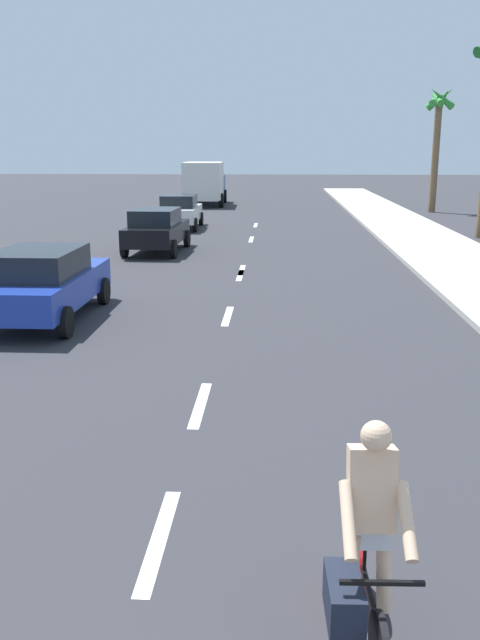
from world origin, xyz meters
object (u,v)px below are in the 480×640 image
object	(u,v)px
cyclist	(364,553)
parked_car_blue	(42,282)
delivery_truck	(205,182)
parked_car_black	(157,229)
parked_car_white	(180,211)
palm_tree_distant	(438,122)

from	to	relation	value
cyclist	parked_car_blue	xyz separation A→B (m)	(-5.75, 9.71, 0.01)
cyclist	delivery_truck	size ratio (longest dim) A/B	0.29
parked_car_black	parked_car_white	size ratio (longest dim) A/B	1.01
delivery_truck	palm_tree_distant	world-z (taller)	palm_tree_distant
cyclist	parked_car_white	size ratio (longest dim) A/B	0.45
delivery_truck	palm_tree_distant	xyz separation A→B (m)	(13.97, -4.35, 3.63)
parked_car_blue	palm_tree_distant	distance (m)	30.39
parked_car_black	parked_car_blue	bearing A→B (deg)	-92.26
parked_car_white	parked_car_blue	bearing A→B (deg)	-92.45
delivery_truck	palm_tree_distant	distance (m)	15.07
parked_car_blue	palm_tree_distant	world-z (taller)	palm_tree_distant
parked_car_white	cyclist	bearing A→B (deg)	-79.84
palm_tree_distant	parked_car_blue	bearing A→B (deg)	-118.09
cyclist	parked_car_white	world-z (taller)	cyclist
palm_tree_distant	cyclist	bearing A→B (deg)	-103.07
parked_car_blue	palm_tree_distant	xyz separation A→B (m)	(14.17, 26.54, 4.29)
parked_car_black	parked_car_white	bearing A→B (deg)	93.74
parked_car_white	palm_tree_distant	size ratio (longest dim) A/B	0.57
cyclist	parked_car_black	size ratio (longest dim) A/B	0.44
cyclist	parked_car_blue	world-z (taller)	cyclist
parked_car_blue	parked_car_black	distance (m)	9.95
parked_car_black	delivery_truck	world-z (taller)	delivery_truck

